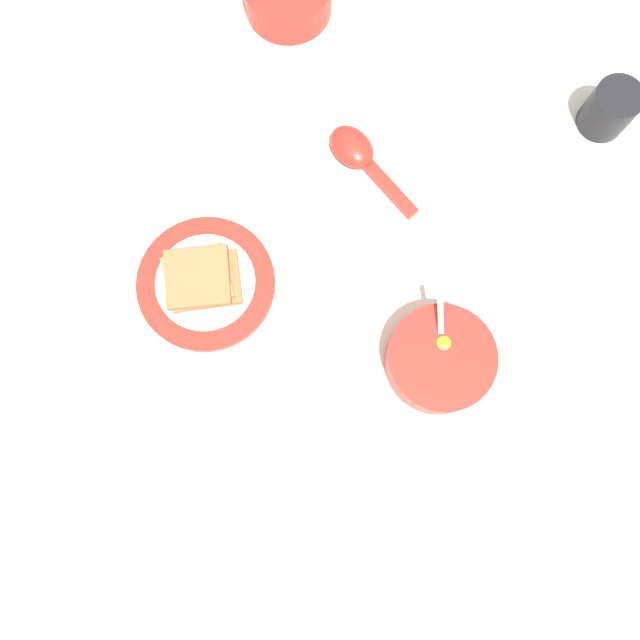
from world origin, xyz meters
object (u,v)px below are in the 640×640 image
Objects in this scene: egg_bowl at (440,360)px; toast_plate at (206,283)px; toast_sandwich at (201,279)px; drinking_cup at (610,108)px; soup_spoon at (358,154)px.

toast_plate is (0.32, 0.06, -0.02)m from egg_bowl.
drinking_cup is at bearing -125.84° from toast_sandwich.
toast_plate is at bearing 72.35° from soup_spoon.
drinking_cup reaches higher than toast_sandwich.
egg_bowl is 0.82× the size of soup_spoon.
egg_bowl reaches higher than soup_spoon.
soup_spoon is (-0.09, -0.27, -0.02)m from toast_sandwich.
soup_spoon is at bearing -107.65° from toast_plate.
toast_sandwich reaches higher than toast_plate.
drinking_cup is at bearing -140.08° from soup_spoon.
soup_spoon reaches higher than toast_plate.
soup_spoon is (0.24, -0.20, -0.01)m from egg_bowl.
drinking_cup reaches higher than toast_plate.
egg_bowl reaches higher than drinking_cup.
toast_sandwich is (0.00, 0.00, 0.03)m from toast_plate.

